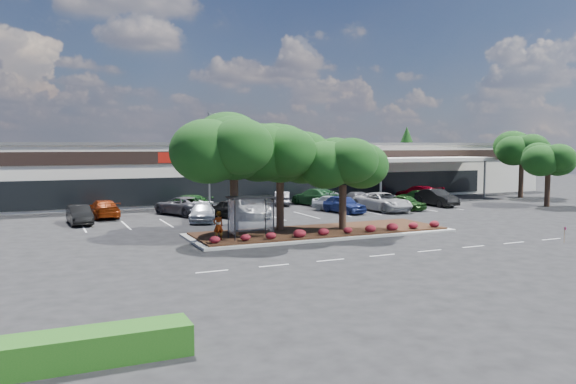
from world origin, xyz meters
name	(u,v)px	position (x,y,z in m)	size (l,w,h in m)	color
ground	(379,241)	(0.00, 0.00, 0.00)	(160.00, 160.00, 0.00)	black
retail_store	(219,169)	(0.06, 33.91, 3.15)	(80.40, 25.20, 6.25)	silver
landscape_island	(321,232)	(-2.00, 4.00, 0.12)	(18.00, 6.00, 0.26)	#ACABA6
lane_markings	(304,220)	(-0.14, 10.42, 0.01)	(33.12, 20.06, 0.01)	silver
shrub_row	(336,231)	(-2.00, 1.90, 0.51)	(17.00, 0.80, 0.50)	maroon
bus_shelter	(250,205)	(-7.50, 2.95, 2.31)	(2.75, 1.55, 2.59)	black
island_tree_west	(234,173)	(-8.00, 4.50, 4.21)	(7.20, 7.20, 7.89)	#163B12
island_tree_mid	(280,176)	(-4.50, 5.20, 3.92)	(6.60, 6.60, 7.32)	#163B12
island_tree_east	(343,182)	(-0.50, 3.70, 3.51)	(5.80, 5.80, 6.50)	#163B12
hedge_south_west	(100,346)	(-18.00, -13.50, 0.45)	(5.00, 1.30, 0.90)	#195213
tree_east_near	(548,173)	(26.00, 10.00, 3.25)	(5.60, 5.60, 6.51)	#163B12
tree_east_far	(522,164)	(31.00, 18.00, 3.81)	(6.40, 6.40, 7.62)	#163B12
conifer_north_east	(406,154)	(34.00, 44.00, 4.50)	(3.96, 3.96, 9.00)	#163B12
person_waiting	(218,226)	(-9.59, 2.82, 1.15)	(0.65, 0.42, 1.78)	#594C47
light_pole	(210,172)	(-6.60, 14.64, 3.79)	(1.41, 0.78, 8.64)	#ACABA6
survey_stake	(565,233)	(10.08, -5.23, 0.62)	(0.08, 0.14, 0.96)	#98714F
car_0	(79,215)	(-16.63, 15.50, 0.71)	(1.51, 4.34, 1.43)	black
car_1	(202,213)	(-7.68, 13.29, 0.70)	(1.95, 4.79, 1.39)	#A8ADB5
car_2	(234,209)	(-4.82, 14.02, 0.76)	(1.79, 4.45, 1.52)	black
car_3	(246,208)	(-3.65, 14.29, 0.80)	(2.66, 5.78, 1.61)	silver
car_4	(334,203)	(4.97, 14.85, 0.75)	(1.76, 4.38, 1.49)	silver
car_5	(343,204)	(5.19, 13.54, 0.79)	(1.87, 4.64, 1.58)	navy
car_6	(383,202)	(9.16, 13.32, 0.84)	(2.79, 6.05, 1.68)	#B6B6B6
car_7	(406,202)	(11.69, 13.25, 0.69)	(1.63, 4.05, 1.38)	#1D4617
car_8	(437,198)	(16.45, 14.80, 0.82)	(1.73, 4.97, 1.64)	black
car_9	(103,209)	(-14.55, 18.81, 0.74)	(2.07, 5.10, 1.48)	maroon
car_10	(182,206)	(-8.15, 18.17, 0.78)	(2.60, 5.65, 1.57)	#54545B
car_11	(189,203)	(-7.17, 19.70, 0.80)	(2.23, 5.48, 1.59)	#164618
car_12	(282,198)	(2.87, 21.81, 0.69)	(1.46, 4.18, 1.38)	#53525A
car_13	(324,199)	(6.14, 19.04, 0.71)	(1.50, 4.29, 1.41)	#55545B
car_14	(315,197)	(5.73, 20.14, 0.86)	(2.40, 5.92, 1.72)	#1C4B25
car_15	(356,199)	(9.02, 17.76, 0.73)	(2.03, 5.00, 1.45)	#5A5B62
car_16	(416,196)	(16.40, 18.03, 0.66)	(1.86, 4.58, 1.33)	#235620
car_17	(418,193)	(18.15, 20.03, 0.81)	(2.26, 5.56, 1.61)	maroon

